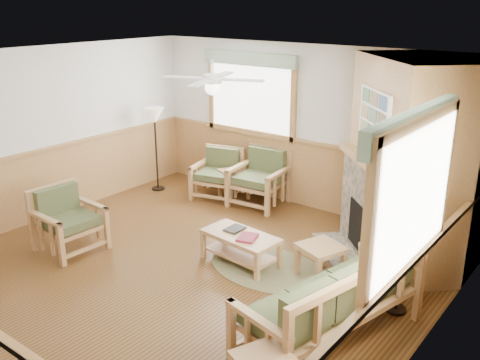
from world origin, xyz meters
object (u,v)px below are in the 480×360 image
Objects in this scene: armchair_back_left at (217,174)px; end_table_chairs at (234,184)px; sofa at (331,298)px; armchair_back_right at (259,178)px; floor_lamp_left at (156,149)px; footstool at (320,261)px; armchair_left at (69,220)px; floor_lamp_right at (402,248)px; coffee_table at (240,249)px.

armchair_back_left is 1.67× the size of end_table_chairs.
sofa is 2.18× the size of armchair_back_right.
floor_lamp_left is at bearing -159.71° from end_table_chairs.
armchair_back_left is at bearing -112.03° from sofa.
footstool is 4.20m from floor_lamp_left.
armchair_back_right is 1.86× the size of end_table_chairs.
sofa reaches higher than footstool.
floor_lamp_left is (-1.39, -0.51, 0.51)m from end_table_chairs.
end_table_chairs is (0.54, 3.03, -0.19)m from armchair_left.
floor_lamp_right is (3.71, -1.74, 0.53)m from end_table_chairs.
armchair_back_right reaches higher than end_table_chairs.
sofa is 1.31× the size of floor_lamp_right.
floor_lamp_left reaches higher than end_table_chairs.
footstool is at bearing -133.50° from sofa.
armchair_back_right is 0.91× the size of coffee_table.
armchair_back_left is 0.54× the size of floor_lamp_right.
armchair_left is 3.08m from end_table_chairs.
armchair_back_right is at bearing 14.89° from floor_lamp_left.
sofa is 1.33m from footstool.
armchair_back_left reaches higher than footstool.
floor_lamp_right is (3.17, -1.74, 0.31)m from armchair_back_right.
floor_lamp_right is at bearing -34.27° from armchair_back_right.
floor_lamp_right reaches higher than footstool.
sofa is 5.23m from floor_lamp_left.
armchair_left is at bearing -71.85° from sofa.
armchair_back_left is 0.90× the size of armchair_back_right.
armchair_back_right is 1.89× the size of footstool.
armchair_back_right is 2.19m from coffee_table.
armchair_back_right is 0.59m from end_table_chairs.
sofa is 1.98× the size of coffee_table.
coffee_table is 2.05× the size of end_table_chairs.
armchair_left reaches higher than end_table_chairs.
footstool is at bearing 171.73° from floor_lamp_right.
end_table_chairs is at bearing 174.53° from armchair_back_right.
end_table_chairs is 4.13m from floor_lamp_right.
armchair_back_right is at bearing 0.00° from end_table_chairs.
floor_lamp_right reaches higher than armchair_left.
coffee_table is 3.35m from floor_lamp_left.
end_table_chairs is at bearing 11.97° from armchair_back_left.
footstool is (3.17, 1.45, -0.23)m from armchair_left.
armchair_back_right is 3.63m from floor_lamp_right.
floor_lamp_right is at bearing 172.36° from sofa.
armchair_left is at bearing -109.96° from armchair_back_left.
armchair_back_right is (0.82, 0.14, 0.05)m from armchair_back_left.
armchair_back_left is (-3.63, 2.54, -0.05)m from sofa.
armchair_back_left reaches higher than coffee_table.
armchair_left is (-0.26, -2.89, 0.02)m from armchair_back_left.
sofa is 2.43× the size of armchair_back_left.
end_table_chairs is 3.08m from footstool.
armchair_back_right reaches higher than armchair_back_left.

